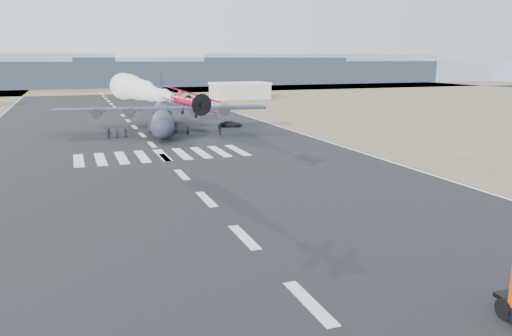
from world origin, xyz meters
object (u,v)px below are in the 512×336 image
crew_e (126,133)px  crew_h (164,132)px  support_vehicle (231,124)px  crew_g (188,131)px  hangar_right (240,90)px  crew_f (109,133)px  crew_d (219,127)px  crew_b (221,131)px  crew_a (117,134)px  crew_c (109,134)px  transport_aircraft (162,115)px  aerobatic_biplane (190,101)px

crew_e → crew_h: size_ratio=0.92×
support_vehicle → crew_g: size_ratio=2.63×
hangar_right → crew_f: (-52.28, -79.96, -2.11)m
crew_d → crew_b: bearing=-156.5°
crew_a → hangar_right: bearing=-44.3°
crew_a → crew_f: bearing=63.2°
crew_e → crew_f: bearing=54.9°
crew_d → crew_h: size_ratio=0.91×
crew_b → crew_e: (-17.43, 3.42, -0.02)m
support_vehicle → crew_c: bearing=125.5°
crew_g → support_vehicle: bearing=-2.1°
crew_d → crew_g: (-7.14, -3.21, 0.08)m
crew_e → hangar_right: bearing=-67.4°
crew_a → crew_h: (8.48, -1.12, 0.10)m
crew_b → crew_g: (-6.13, 1.33, 0.06)m
transport_aircraft → crew_g: bearing=-59.1°
crew_h → crew_g: bearing=-90.8°
transport_aircraft → crew_g: size_ratio=23.06×
crew_e → aerobatic_biplane: bearing=146.1°
crew_c → crew_f: bearing=78.1°
crew_c → crew_g: crew_g is taller
transport_aircraft → support_vehicle: (14.77, 0.67, -2.42)m
crew_b → crew_a: bearing=121.2°
crew_b → crew_f: (-20.42, 3.39, 0.06)m
crew_a → crew_b: crew_b is taller
transport_aircraft → crew_f: 12.98m
crew_a → crew_g: bearing=-109.4°
crew_b → crew_h: (-10.48, 1.88, 0.06)m
transport_aircraft → crew_a: (-9.60, -6.82, -2.28)m
transport_aircraft → crew_h: transport_aircraft is taller
transport_aircraft → support_vehicle: bearing=12.6°
crew_b → crew_e: size_ratio=1.02×
transport_aircraft → hangar_right: bearing=70.8°
aerobatic_biplane → crew_h: size_ratio=3.19×
support_vehicle → crew_a: crew_a is taller
crew_g → transport_aircraft: bearing=70.2°
aerobatic_biplane → crew_f: 48.38m
crew_d → crew_e: size_ratio=0.99×
support_vehicle → crew_f: (-25.83, -7.10, 0.24)m
support_vehicle → crew_g: (-11.54, -9.16, 0.24)m
crew_a → crew_e: size_ratio=0.97×
crew_a → crew_b: 19.20m
hangar_right → transport_aircraft: bearing=-119.3°
crew_c → crew_d: bearing=-1.4°
aerobatic_biplane → crew_b: aerobatic_biplane is taller
crew_c → aerobatic_biplane: bearing=-91.1°
aerobatic_biplane → transport_aircraft: size_ratio=0.14×
crew_b → crew_c: size_ratio=0.95×
transport_aircraft → crew_d: 11.86m
crew_c → crew_d: crew_c is taller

